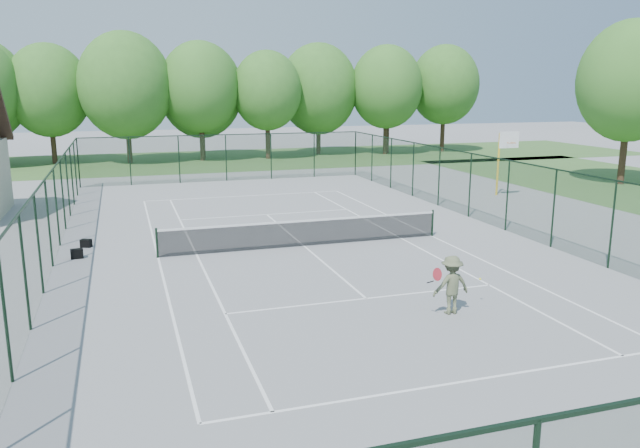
{
  "coord_description": "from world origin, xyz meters",
  "views": [
    {
      "loc": [
        -6.54,
        -22.39,
        6.03
      ],
      "look_at": [
        0.0,
        -2.0,
        1.3
      ],
      "focal_mm": 35.0,
      "sensor_mm": 36.0,
      "label": 1
    }
  ],
  "objects_px": {
    "basketball_goal": "(504,151)",
    "tennis_player": "(451,285)",
    "sports_bag_a": "(77,254)",
    "tennis_net": "(304,232)"
  },
  "relations": [
    {
      "from": "tennis_net",
      "to": "tennis_player",
      "type": "height_order",
      "value": "tennis_player"
    },
    {
      "from": "basketball_goal",
      "to": "tennis_net",
      "type": "bearing_deg",
      "value": -151.83
    },
    {
      "from": "sports_bag_a",
      "to": "basketball_goal",
      "type": "bearing_deg",
      "value": 12.06
    },
    {
      "from": "basketball_goal",
      "to": "sports_bag_a",
      "type": "xyz_separation_m",
      "value": [
        -21.95,
        -6.51,
        -2.4
      ]
    },
    {
      "from": "basketball_goal",
      "to": "sports_bag_a",
      "type": "bearing_deg",
      "value": -163.47
    },
    {
      "from": "tennis_net",
      "to": "tennis_player",
      "type": "bearing_deg",
      "value": -78.08
    },
    {
      "from": "sports_bag_a",
      "to": "tennis_player",
      "type": "xyz_separation_m",
      "value": [
        9.99,
        -9.02,
        0.64
      ]
    },
    {
      "from": "basketball_goal",
      "to": "sports_bag_a",
      "type": "relative_size",
      "value": 8.45
    },
    {
      "from": "basketball_goal",
      "to": "tennis_player",
      "type": "xyz_separation_m",
      "value": [
        -11.96,
        -15.54,
        -1.76
      ]
    },
    {
      "from": "sports_bag_a",
      "to": "tennis_net",
      "type": "bearing_deg",
      "value": -10.13
    }
  ]
}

